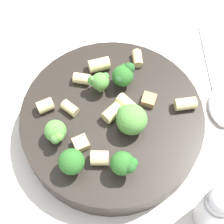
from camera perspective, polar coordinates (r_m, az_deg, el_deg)
The scene contains 21 objects.
ground_plane at distance 0.51m, azimuth -0.00°, elevation -2.70°, with size 2.00×2.00×0.00m, color beige.
pasta_bowl at distance 0.49m, azimuth -0.00°, elevation -1.51°, with size 0.24×0.24×0.04m.
broccoli_floret_0 at distance 0.45m, azimuth -8.58°, elevation -3.04°, with size 0.03×0.03×0.03m.
broccoli_floret_1 at distance 0.43m, azimuth 1.80°, elevation -7.91°, with size 0.03×0.03×0.04m.
broccoli_floret_2 at distance 0.45m, azimuth 2.85°, elevation -1.08°, with size 0.04×0.04×0.04m.
broccoli_floret_3 at distance 0.43m, azimuth -6.14°, elevation -7.47°, with size 0.03×0.03×0.04m.
broccoli_floret_4 at distance 0.48m, azimuth -1.93°, elevation 4.71°, with size 0.02×0.03×0.03m.
broccoli_floret_5 at distance 0.48m, azimuth 1.72°, elevation 5.65°, with size 0.03×0.03×0.03m.
rigatoni_0 at distance 0.48m, azimuth -10.14°, elevation 0.96°, with size 0.02×0.02×0.02m, color beige.
rigatoni_1 at distance 0.48m, azimuth -6.44°, elevation 0.59°, with size 0.01×0.01×0.02m, color beige.
rigatoni_2 at distance 0.50m, azimuth -4.63°, elevation 5.10°, with size 0.01×0.01×0.02m, color beige.
rigatoni_3 at distance 0.52m, azimuth 3.90°, elevation 8.17°, with size 0.01×0.01×0.02m, color beige.
rigatoni_4 at distance 0.47m, azimuth 2.32°, elevation 1.13°, with size 0.02×0.02×0.03m, color beige.
rigatoni_5 at distance 0.47m, azimuth -0.14°, elevation -0.53°, with size 0.02×0.02×0.02m, color beige.
rigatoni_6 at distance 0.51m, azimuth -1.97°, elevation 7.21°, with size 0.02×0.02×0.03m, color beige.
rigatoni_7 at distance 0.44m, azimuth -1.90°, elevation -7.02°, with size 0.02×0.02×0.02m, color beige.
rigatoni_8 at distance 0.48m, azimuth 11.13°, elevation 1.24°, with size 0.02×0.02×0.03m, color beige.
chicken_chunk_0 at distance 0.46m, azimuth -4.77°, elevation -4.79°, with size 0.02×0.02×0.01m, color tan.
chicken_chunk_1 at distance 0.48m, azimuth 5.64°, elevation 1.88°, with size 0.02×0.02×0.01m, color tan.
pepper_shaker at distance 0.45m, azimuth 15.33°, elevation -13.87°, with size 0.03×0.03×0.09m.
spoon at distance 0.56m, azimuth 15.86°, elevation 2.57°, with size 0.17×0.11×0.01m.
Camera 1 is at (0.19, -0.12, 0.46)m, focal length 60.00 mm.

